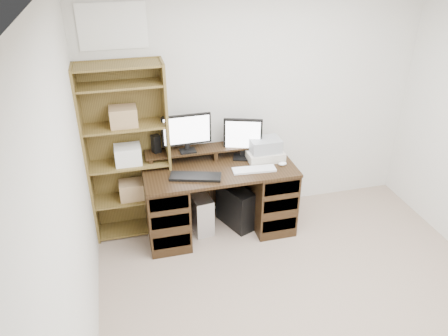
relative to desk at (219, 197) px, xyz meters
name	(u,v)px	position (x,y,z in m)	size (l,w,h in m)	color
room	(352,208)	(0.49, -1.64, 0.86)	(3.54, 4.04, 2.54)	gray
desk	(219,197)	(0.00, 0.00, 0.00)	(1.50, 0.70, 0.75)	black
riser_shelf	(214,149)	(0.00, 0.21, 0.45)	(1.40, 0.22, 0.12)	black
monitor_wide	(187,131)	(-0.28, 0.19, 0.70)	(0.49, 0.13, 0.39)	black
monitor_small	(243,137)	(0.28, 0.14, 0.59)	(0.38, 0.20, 0.43)	black
speaker	(156,144)	(-0.58, 0.24, 0.57)	(0.07, 0.07, 0.18)	black
keyboard_black	(195,177)	(-0.27, -0.16, 0.37)	(0.48, 0.16, 0.03)	black
keyboard_white	(254,170)	(0.32, -0.16, 0.37)	(0.42, 0.13, 0.02)	white
mouse	(283,164)	(0.63, -0.12, 0.38)	(0.08, 0.06, 0.03)	white
printer	(264,155)	(0.49, 0.05, 0.41)	(0.37, 0.28, 0.09)	#BDB5A5
basket	(265,145)	(0.49, 0.05, 0.52)	(0.31, 0.22, 0.13)	gray
tower_silver	(200,211)	(-0.19, 0.07, -0.18)	(0.18, 0.42, 0.42)	silver
tower_black	(235,206)	(0.19, 0.03, -0.16)	(0.35, 0.49, 0.45)	black
bookshelf	(128,152)	(-0.86, 0.21, 0.53)	(0.80, 0.30, 1.80)	brown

